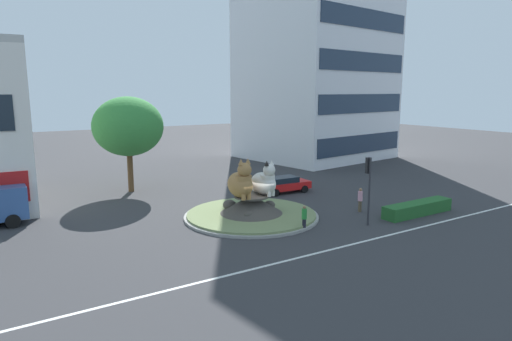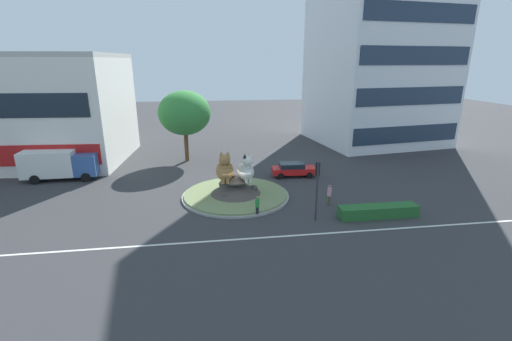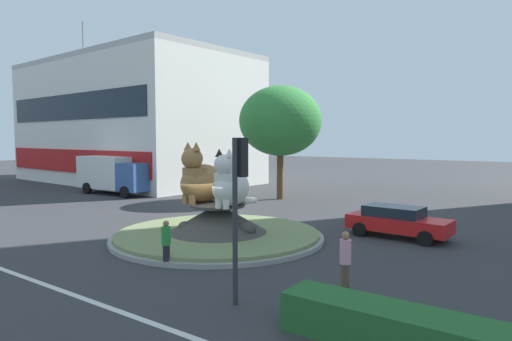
% 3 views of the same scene
% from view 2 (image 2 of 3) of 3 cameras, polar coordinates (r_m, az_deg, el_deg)
% --- Properties ---
extents(ground_plane, '(160.00, 160.00, 0.00)m').
position_cam_2_polar(ground_plane, '(31.36, -3.31, -4.22)').
color(ground_plane, '#333335').
extents(lane_centreline, '(112.00, 0.20, 0.01)m').
position_cam_2_polar(lane_centreline, '(24.24, -1.68, -10.98)').
color(lane_centreline, silver).
rests_on(lane_centreline, ground).
extents(roundabout_island, '(9.43, 9.43, 1.57)m').
position_cam_2_polar(roundabout_island, '(31.18, -3.34, -3.28)').
color(roundabout_island, gray).
rests_on(roundabout_island, ground).
extents(cat_statue_tabby, '(1.82, 2.77, 2.76)m').
position_cam_2_polar(cat_statue_tabby, '(30.34, -5.05, 0.16)').
color(cat_statue_tabby, '#9E703D').
rests_on(cat_statue_tabby, roundabout_island).
extents(cat_statue_white, '(1.75, 2.74, 2.49)m').
position_cam_2_polar(cat_statue_white, '(30.37, -1.61, 0.05)').
color(cat_statue_white, silver).
rests_on(cat_statue_white, roundabout_island).
extents(traffic_light_mast, '(0.36, 0.46, 4.51)m').
position_cam_2_polar(traffic_light_mast, '(26.14, 9.87, -1.53)').
color(traffic_light_mast, '#2D2D33').
rests_on(traffic_light_mast, ground).
extents(shophouse_block, '(25.78, 15.39, 17.16)m').
position_cam_2_polar(shophouse_block, '(49.96, -34.91, 8.12)').
color(shophouse_block, silver).
rests_on(shophouse_block, ground).
extents(office_tower, '(18.61, 17.29, 33.92)m').
position_cam_2_polar(office_tower, '(55.28, 19.86, 22.02)').
color(office_tower, silver).
rests_on(office_tower, ground).
extents(clipped_hedge_strip, '(6.17, 1.20, 0.90)m').
position_cam_2_polar(clipped_hedge_strip, '(28.80, 19.12, -6.25)').
color(clipped_hedge_strip, '#235B28').
rests_on(clipped_hedge_strip, ground).
extents(broadleaf_tree_behind_island, '(6.02, 6.02, 8.30)m').
position_cam_2_polar(broadleaf_tree_behind_island, '(42.11, -11.48, 9.09)').
color(broadleaf_tree_behind_island, brown).
rests_on(broadleaf_tree_behind_island, ground).
extents(pedestrian_green_shirt, '(0.33, 0.33, 1.62)m').
position_cam_2_polar(pedestrian_green_shirt, '(27.22, 0.21, -5.68)').
color(pedestrian_green_shirt, black).
rests_on(pedestrian_green_shirt, ground).
extents(pedestrian_pink_shirt, '(0.33, 0.33, 1.78)m').
position_cam_2_polar(pedestrian_pink_shirt, '(29.78, 11.75, -3.79)').
color(pedestrian_pink_shirt, brown).
rests_on(pedestrian_pink_shirt, ground).
extents(sedan_on_far_lane, '(4.55, 2.13, 1.42)m').
position_cam_2_polar(sedan_on_far_lane, '(36.73, 6.03, 0.21)').
color(sedan_on_far_lane, red).
rests_on(sedan_on_far_lane, ground).
extents(delivery_box_truck, '(7.13, 2.72, 3.01)m').
position_cam_2_polar(delivery_box_truck, '(40.43, -29.19, 0.96)').
color(delivery_box_truck, '#335693').
rests_on(delivery_box_truck, ground).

